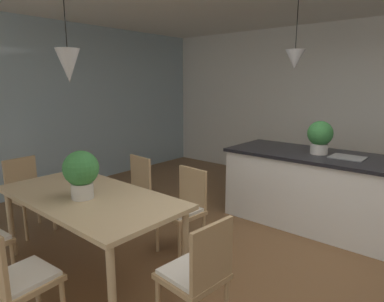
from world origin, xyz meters
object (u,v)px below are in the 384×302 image
(dining_table, at_px, (89,202))
(chair_window_end, at_px, (28,192))
(chair_far_left, at_px, (132,191))
(chair_kitchen_end, at_px, (197,273))
(kitchen_island, at_px, (322,190))
(potted_plant_on_island, at_px, (320,136))
(potted_plant_on_table, at_px, (81,172))
(chair_near_right, at_px, (15,278))
(chair_far_right, at_px, (184,207))

(dining_table, xyz_separation_m, chair_window_end, (-1.29, -0.00, -0.20))
(chair_far_left, height_order, chair_window_end, same)
(chair_kitchen_end, relative_size, kitchen_island, 0.38)
(chair_window_end, bearing_deg, potted_plant_on_island, 43.41)
(chair_window_end, bearing_deg, chair_far_left, 43.45)
(dining_table, bearing_deg, potted_plant_on_table, -64.52)
(chair_near_right, xyz_separation_m, kitchen_island, (0.87, 3.20, -0.01))
(chair_far_left, relative_size, potted_plant_on_island, 2.20)
(chair_far_left, distance_m, potted_plant_on_island, 2.33)
(chair_window_end, relative_size, potted_plant_on_table, 2.04)
(chair_kitchen_end, relative_size, chair_near_right, 1.00)
(chair_far_right, height_order, kitchen_island, kitchen_island)
(chair_kitchen_end, xyz_separation_m, kitchen_island, (-0.00, 2.38, -0.01))
(chair_window_end, distance_m, potted_plant_on_table, 1.43)
(chair_far_left, height_order, kitchen_island, kitchen_island)
(dining_table, xyz_separation_m, chair_far_right, (0.42, 0.83, -0.20))
(kitchen_island, bearing_deg, chair_near_right, -105.26)
(kitchen_island, bearing_deg, potted_plant_on_table, -117.13)
(chair_kitchen_end, distance_m, chair_far_left, 1.90)
(dining_table, relative_size, chair_near_right, 2.12)
(dining_table, relative_size, chair_window_end, 2.12)
(kitchen_island, distance_m, potted_plant_on_table, 2.80)
(dining_table, xyz_separation_m, kitchen_island, (1.29, 2.37, -0.21))
(potted_plant_on_island, bearing_deg, chair_window_end, -136.59)
(chair_near_right, bearing_deg, potted_plant_on_island, 76.00)
(dining_table, relative_size, potted_plant_on_island, 4.66)
(kitchen_island, bearing_deg, chair_far_right, -119.58)
(chair_kitchen_end, bearing_deg, chair_window_end, 180.00)
(dining_table, height_order, potted_plant_on_table, potted_plant_on_table)
(chair_far_left, distance_m, potted_plant_on_table, 1.13)
(chair_kitchen_end, relative_size, chair_far_left, 1.00)
(chair_far_left, bearing_deg, chair_near_right, -63.48)
(dining_table, height_order, chair_far_right, chair_far_right)
(kitchen_island, xyz_separation_m, potted_plant_on_table, (-1.26, -2.45, 0.52))
(chair_far_right, xyz_separation_m, kitchen_island, (0.87, 1.54, -0.01))
(chair_window_end, xyz_separation_m, potted_plant_on_island, (2.51, 2.38, 0.64))
(chair_near_right, relative_size, kitchen_island, 0.38)
(chair_kitchen_end, height_order, chair_far_left, same)
(chair_window_end, bearing_deg, potted_plant_on_table, -3.23)
(chair_near_right, distance_m, chair_window_end, 1.90)
(dining_table, distance_m, chair_far_right, 0.95)
(chair_far_right, height_order, potted_plant_on_table, potted_plant_on_table)
(dining_table, bearing_deg, chair_far_left, 116.28)
(potted_plant_on_table, bearing_deg, dining_table, 115.48)
(chair_near_right, bearing_deg, chair_window_end, 154.19)
(chair_far_right, distance_m, chair_far_left, 0.83)
(potted_plant_on_island, xyz_separation_m, potted_plant_on_table, (-1.18, -2.45, -0.14))
(chair_near_right, xyz_separation_m, chair_far_left, (-0.83, 1.66, 0.00))
(dining_table, height_order, chair_near_right, chair_near_right)
(chair_kitchen_end, xyz_separation_m, potted_plant_on_table, (-1.26, -0.08, 0.50))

